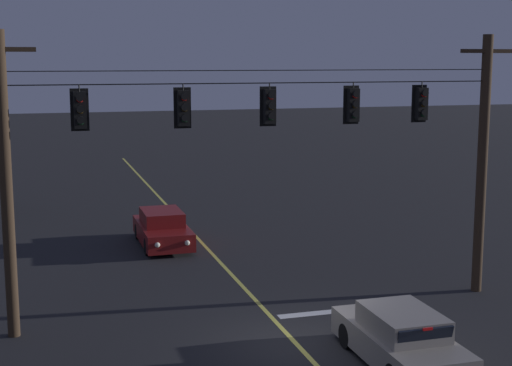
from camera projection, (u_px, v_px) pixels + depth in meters
ground_plane at (296, 343)px, 19.60m from camera, size 180.00×180.00×0.00m
lane_centre_stripe at (218, 260)px, 27.77m from camera, size 0.14×60.00×0.01m
stop_bar_paint at (334, 311)px, 22.06m from camera, size 3.40×0.36×0.01m
signal_span_assembly at (266, 171)px, 21.42m from camera, size 15.86×0.32×8.04m
traffic_light_leftmost at (80, 110)px, 19.68m from camera, size 0.48×0.41×1.22m
traffic_light_left_inner at (184, 108)px, 20.45m from camera, size 0.48×0.41×1.22m
traffic_light_centre at (270, 107)px, 21.14m from camera, size 0.48×0.41×1.22m
traffic_light_right_inner at (353, 105)px, 21.85m from camera, size 0.48×0.41×1.22m
traffic_light_rightmost at (422, 104)px, 22.46m from camera, size 0.48×0.41×1.22m
car_waiting_near_lane at (400, 339)px, 18.11m from camera, size 1.80×4.33×1.39m
car_oncoming_lead at (162, 229)px, 29.85m from camera, size 1.80×4.42×1.39m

